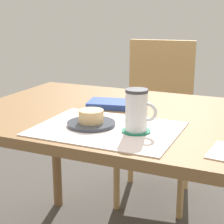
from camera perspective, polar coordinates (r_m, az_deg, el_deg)
The scene contains 8 objects.
dining_table at distance 1.47m, azimuth 1.84°, elevation -2.88°, with size 1.21×0.83×0.71m.
wooden_chair at distance 2.21m, azimuth 6.91°, elevation -0.42°, with size 0.48×0.48×0.92m.
placemat at distance 1.26m, azimuth -0.74°, elevation -2.56°, with size 0.47×0.35×0.00m, color silver.
pastry_plate at distance 1.29m, azimuth -3.18°, elevation -1.79°, with size 0.17×0.17×0.01m, color #333842.
pastry at distance 1.28m, azimuth -3.20°, elevation -0.62°, with size 0.09×0.09×0.04m, color #E5BC7F.
coffee_coaster at distance 1.22m, azimuth 3.69°, elevation -2.90°, with size 0.09×0.09×0.01m, color #196B4C.
coffee_mug at distance 1.20m, azimuth 3.84°, elevation 0.29°, with size 0.11×0.07×0.14m.
small_book at distance 1.54m, azimuth -0.21°, elevation 1.24°, with size 0.18×0.12×0.02m, color navy.
Camera 1 is at (0.52, -1.30, 1.11)m, focal length 60.00 mm.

